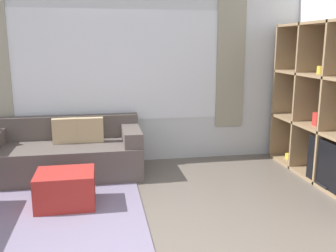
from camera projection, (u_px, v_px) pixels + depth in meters
The scene contains 4 objects.
wall_back at pixel (118, 72), 5.49m from camera, with size 6.79×0.11×2.70m.
area_rug at pixel (5, 210), 4.04m from camera, with size 2.94×2.28×0.01m, color slate.
couch_main at pixel (65, 154), 5.09m from camera, with size 2.06×0.92×0.78m.
ottoman at pixel (66, 189), 4.12m from camera, with size 0.63×0.52×0.39m.
Camera 1 is at (-0.26, -2.32, 1.75)m, focal length 40.00 mm.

